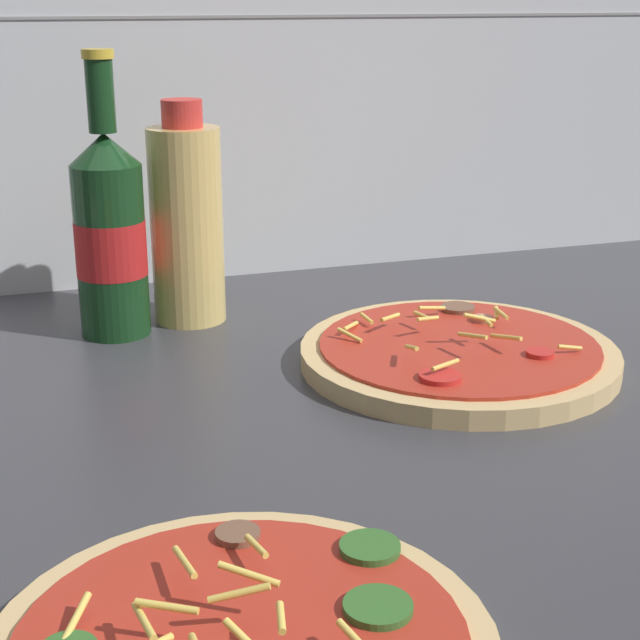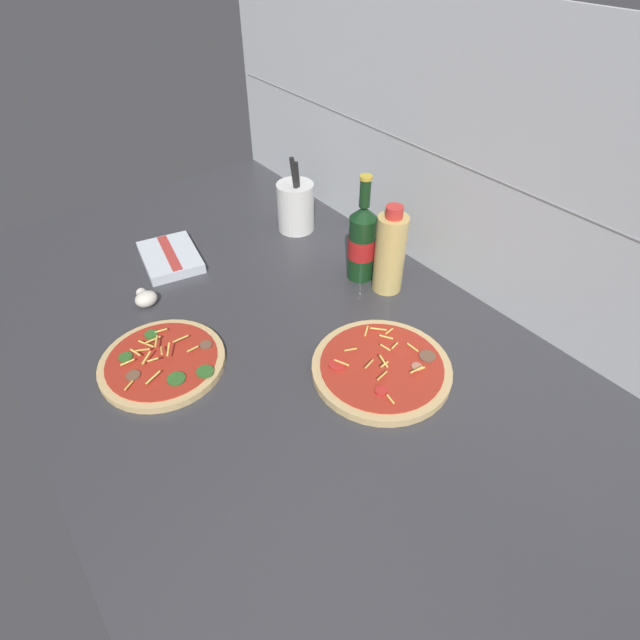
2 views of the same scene
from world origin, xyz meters
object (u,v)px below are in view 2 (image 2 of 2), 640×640
object	(u,v)px
mushroom_left	(146,298)
utensil_crock	(296,206)
pizza_near	(163,362)
dish_towel	(170,257)
pizza_far	(381,368)
beer_bottle	(362,242)
oil_bottle	(390,253)

from	to	relation	value
mushroom_left	utensil_crock	distance (cm)	46.34
pizza_near	dish_towel	distance (cm)	36.68
pizza_far	mushroom_left	bearing A→B (deg)	-149.41
pizza_far	beer_bottle	world-z (taller)	beer_bottle
mushroom_left	utensil_crock	bearing A→B (deg)	98.61
pizza_far	dish_towel	world-z (taller)	pizza_far
pizza_far	dish_towel	distance (cm)	61.62
mushroom_left	utensil_crock	size ratio (longest dim) A/B	0.25
mushroom_left	utensil_crock	xyz separation A→B (cm)	(-6.90, 45.54, 5.03)
pizza_near	utensil_crock	size ratio (longest dim) A/B	1.15
oil_bottle	beer_bottle	bearing A→B (deg)	-165.75
utensil_crock	mushroom_left	bearing A→B (deg)	-81.39
dish_towel	pizza_far	bearing A→B (deg)	15.15
beer_bottle	mushroom_left	bearing A→B (deg)	-114.37
mushroom_left	pizza_near	bearing A→B (deg)	-14.00
oil_bottle	utensil_crock	distance (cm)	34.66
pizza_far	utensil_crock	size ratio (longest dim) A/B	1.28
pizza_near	oil_bottle	distance (cm)	53.03
mushroom_left	dish_towel	xyz separation A→B (cm)	(-12.77, 11.51, -0.50)
beer_bottle	oil_bottle	xyz separation A→B (cm)	(7.28, 1.85, 0.05)
beer_bottle	pizza_far	bearing A→B (deg)	-33.30
utensil_crock	dish_towel	size ratio (longest dim) A/B	1.06
utensil_crock	dish_towel	xyz separation A→B (cm)	(-5.88, -34.04, -5.53)
mushroom_left	utensil_crock	world-z (taller)	utensil_crock
pizza_near	pizza_far	distance (cm)	42.14
mushroom_left	oil_bottle	bearing A→B (deg)	59.43
pizza_near	oil_bottle	xyz separation A→B (cm)	(7.63, 51.76, 8.64)
oil_bottle	utensil_crock	size ratio (longest dim) A/B	1.00
oil_bottle	dish_towel	size ratio (longest dim) A/B	1.05
beer_bottle	dish_towel	size ratio (longest dim) A/B	1.28
beer_bottle	dish_towel	xyz separation A→B (cm)	(-33.12, -33.42, -8.28)
beer_bottle	oil_bottle	world-z (taller)	beer_bottle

